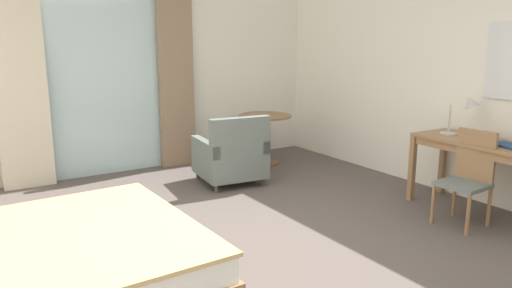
# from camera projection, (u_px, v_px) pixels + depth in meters

# --- Properties ---
(ground) EXTENTS (6.38, 7.21, 0.10)m
(ground) POSITION_uv_depth(u_px,v_px,m) (256.00, 262.00, 4.04)
(ground) COLOR #564C47
(wall_back) EXTENTS (5.98, 0.12, 2.80)m
(wall_back) POSITION_uv_depth(u_px,v_px,m) (124.00, 68.00, 6.50)
(wall_back) COLOR white
(wall_back) RESTS_ON ground
(wall_right) EXTENTS (0.12, 6.81, 2.80)m
(wall_right) POSITION_uv_depth(u_px,v_px,m) (482.00, 75.00, 5.27)
(wall_right) COLOR white
(wall_right) RESTS_ON ground
(balcony_glass_door) EXTENTS (1.54, 0.02, 2.46)m
(balcony_glass_door) POSITION_uv_depth(u_px,v_px,m) (103.00, 82.00, 6.30)
(balcony_glass_door) COLOR silver
(balcony_glass_door) RESTS_ON ground
(curtain_panel_left) EXTENTS (0.59, 0.10, 2.47)m
(curtain_panel_left) POSITION_uv_depth(u_px,v_px,m) (20.00, 87.00, 5.70)
(curtain_panel_left) COLOR beige
(curtain_panel_left) RESTS_ON ground
(curtain_panel_right) EXTENTS (0.49, 0.10, 2.47)m
(curtain_panel_right) POSITION_uv_depth(u_px,v_px,m) (176.00, 80.00, 6.74)
(curtain_panel_right) COLOR #897056
(curtain_panel_right) RESTS_ON ground
(bed) EXTENTS (2.19, 1.91, 0.95)m
(bed) POSITION_uv_depth(u_px,v_px,m) (31.00, 275.00, 3.18)
(bed) COLOR olive
(bed) RESTS_ON ground
(writing_desk) EXTENTS (0.61, 1.42, 0.77)m
(writing_desk) POSITION_uv_depth(u_px,v_px,m) (484.00, 150.00, 4.90)
(writing_desk) COLOR olive
(writing_desk) RESTS_ON ground
(desk_chair) EXTENTS (0.43, 0.43, 0.93)m
(desk_chair) POSITION_uv_depth(u_px,v_px,m) (468.00, 174.00, 4.67)
(desk_chair) COLOR slate
(desk_chair) RESTS_ON ground
(desk_lamp) EXTENTS (0.33, 0.31, 0.45)m
(desk_lamp) POSITION_uv_depth(u_px,v_px,m) (466.00, 107.00, 5.14)
(desk_lamp) COLOR #B7B2A8
(desk_lamp) RESTS_ON writing_desk
(closed_book) EXTENTS (0.29, 0.36, 0.02)m
(closed_book) POSITION_uv_depth(u_px,v_px,m) (507.00, 145.00, 4.64)
(closed_book) COLOR navy
(closed_book) RESTS_ON writing_desk
(armchair_by_window) EXTENTS (0.83, 0.86, 0.88)m
(armchair_by_window) POSITION_uv_depth(u_px,v_px,m) (231.00, 157.00, 6.02)
(armchair_by_window) COLOR slate
(armchair_by_window) RESTS_ON ground
(round_cafe_table) EXTENTS (0.76, 0.76, 0.72)m
(round_cafe_table) POSITION_uv_depth(u_px,v_px,m) (265.00, 127.00, 6.96)
(round_cafe_table) COLOR olive
(round_cafe_table) RESTS_ON ground
(wall_mirror) EXTENTS (0.02, 0.56, 0.78)m
(wall_mirror) POSITION_uv_depth(u_px,v_px,m) (512.00, 62.00, 4.89)
(wall_mirror) COLOR silver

